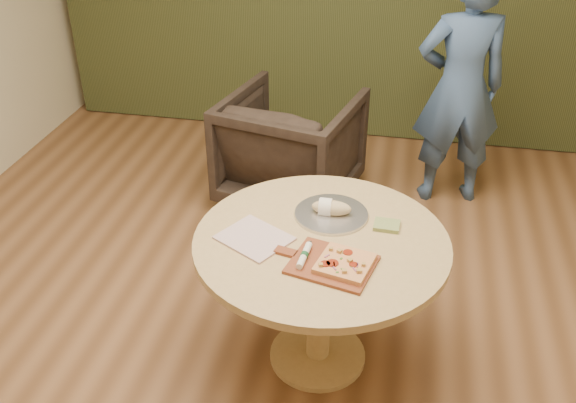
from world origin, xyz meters
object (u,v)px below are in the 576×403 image
(flatbread_pizza, at_px, (345,263))
(cutlery_roll, at_px, (304,255))
(pedestal_table, at_px, (321,263))
(person_standing, at_px, (460,88))
(serving_tray, at_px, (331,214))
(bread_roll, at_px, (330,208))
(armchair, at_px, (291,143))
(pizza_paddle, at_px, (330,264))

(flatbread_pizza, xyz_separation_m, cutlery_roll, (-0.18, 0.02, 0.00))
(pedestal_table, distance_m, person_standing, 1.91)
(serving_tray, distance_m, person_standing, 1.71)
(cutlery_roll, height_order, person_standing, person_standing)
(bread_roll, bearing_deg, cutlery_roll, -98.31)
(flatbread_pizza, relative_size, bread_roll, 1.37)
(pedestal_table, bearing_deg, cutlery_roll, -104.99)
(bread_roll, bearing_deg, flatbread_pizza, -73.04)
(pedestal_table, distance_m, bread_roll, 0.27)
(flatbread_pizza, xyz_separation_m, bread_roll, (-0.12, 0.40, 0.02))
(armchair, bearing_deg, serving_tray, 122.01)
(armchair, distance_m, person_standing, 1.20)
(bread_roll, bearing_deg, armchair, 108.72)
(pizza_paddle, distance_m, armchair, 1.83)
(serving_tray, bearing_deg, pedestal_table, -94.68)
(pizza_paddle, relative_size, flatbread_pizza, 1.78)
(pizza_paddle, bearing_deg, armchair, 119.70)
(pizza_paddle, xyz_separation_m, flatbread_pizza, (0.06, -0.01, 0.02))
(pedestal_table, bearing_deg, serving_tray, 85.32)
(pedestal_table, bearing_deg, flatbread_pizza, -56.64)
(cutlery_roll, bearing_deg, flatbread_pizza, -1.07)
(cutlery_roll, bearing_deg, pizza_paddle, -0.20)
(pedestal_table, height_order, bread_roll, bread_roll)
(pizza_paddle, height_order, bread_roll, bread_roll)
(pizza_paddle, distance_m, person_standing, 2.06)
(serving_tray, relative_size, person_standing, 0.21)
(serving_tray, xyz_separation_m, person_standing, (0.64, 1.58, 0.08))
(serving_tray, height_order, bread_roll, bread_roll)
(pizza_paddle, distance_m, flatbread_pizza, 0.07)
(pizza_paddle, distance_m, cutlery_roll, 0.12)
(cutlery_roll, distance_m, person_standing, 2.09)
(serving_tray, height_order, armchair, armchair)
(serving_tray, bearing_deg, armchair, 109.06)
(cutlery_roll, bearing_deg, pedestal_table, 79.66)
(flatbread_pizza, relative_size, person_standing, 0.16)
(cutlery_roll, relative_size, person_standing, 0.12)
(pizza_paddle, height_order, flatbread_pizza, flatbread_pizza)
(pizza_paddle, bearing_deg, person_standing, 86.62)
(pedestal_table, xyz_separation_m, armchair, (-0.45, 1.54, -0.17))
(bread_roll, xyz_separation_m, armchair, (-0.45, 1.34, -0.36))
(pedestal_table, relative_size, serving_tray, 3.32)
(pizza_paddle, xyz_separation_m, armchair, (-0.51, 1.73, -0.32))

